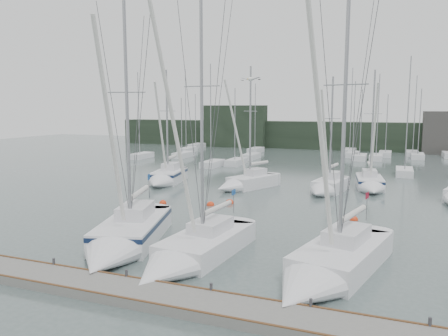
# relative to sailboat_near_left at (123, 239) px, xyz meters

# --- Properties ---
(ground) EXTENTS (160.00, 160.00, 0.00)m
(ground) POSITION_rel_sailboat_near_left_xyz_m (4.83, 0.15, -0.62)
(ground) COLOR #4B5C5A
(ground) RESTS_ON ground
(dock) EXTENTS (24.00, 2.00, 0.40)m
(dock) POSITION_rel_sailboat_near_left_xyz_m (4.83, -4.85, -0.42)
(dock) COLOR #60605C
(dock) RESTS_ON ground
(far_treeline) EXTENTS (90.00, 4.00, 5.00)m
(far_treeline) POSITION_rel_sailboat_near_left_xyz_m (4.83, 62.15, 1.88)
(far_treeline) COLOR black
(far_treeline) RESTS_ON ground
(far_building_left) EXTENTS (12.00, 3.00, 8.00)m
(far_building_left) POSITION_rel_sailboat_near_left_xyz_m (-15.17, 60.15, 3.38)
(far_building_left) COLOR black
(far_building_left) RESTS_ON ground
(mast_forest) EXTENTS (56.90, 27.87, 14.42)m
(mast_forest) POSITION_rel_sailboat_near_left_xyz_m (8.02, 45.05, -0.15)
(mast_forest) COLOR silver
(mast_forest) RESTS_ON ground
(sailboat_near_left) EXTENTS (5.68, 10.49, 14.39)m
(sailboat_near_left) POSITION_rel_sailboat_near_left_xyz_m (0.00, 0.00, 0.00)
(sailboat_near_left) COLOR silver
(sailboat_near_left) RESTS_ON ground
(sailboat_near_center) EXTENTS (3.70, 9.56, 14.87)m
(sailboat_near_center) POSITION_rel_sailboat_near_left_xyz_m (4.21, -0.72, -0.11)
(sailboat_near_center) COLOR silver
(sailboat_near_center) RESTS_ON ground
(sailboat_near_right) EXTENTS (5.15, 10.23, 14.76)m
(sailboat_near_right) POSITION_rel_sailboat_near_left_xyz_m (10.88, -0.34, -0.06)
(sailboat_near_right) COLOR silver
(sailboat_near_right) RESTS_ON ground
(sailboat_mid_a) EXTENTS (3.87, 7.72, 12.18)m
(sailboat_mid_a) POSITION_rel_sailboat_near_left_xyz_m (-7.83, 18.95, 0.00)
(sailboat_mid_a) COLOR silver
(sailboat_mid_a) RESTS_ON ground
(sailboat_mid_b) EXTENTS (5.07, 7.45, 12.20)m
(sailboat_mid_b) POSITION_rel_sailboat_near_left_xyz_m (0.33, 19.16, -0.07)
(sailboat_mid_b) COLOR silver
(sailboat_mid_b) RESTS_ON ground
(sailboat_mid_c) EXTENTS (3.30, 6.57, 11.08)m
(sailboat_mid_c) POSITION_rel_sailboat_near_left_xyz_m (8.01, 19.87, -0.07)
(sailboat_mid_c) COLOR silver
(sailboat_mid_c) RESTS_ON ground
(sailboat_mid_d) EXTENTS (3.25, 7.31, 11.86)m
(sailboat_mid_d) POSITION_rel_sailboat_near_left_xyz_m (11.63, 22.98, -0.07)
(sailboat_mid_d) COLOR silver
(sailboat_mid_d) RESTS_ON ground
(buoy_a) EXTENTS (0.69, 0.69, 0.69)m
(buoy_a) POSITION_rel_sailboat_near_left_xyz_m (1.31, 13.00, -0.62)
(buoy_a) COLOR red
(buoy_a) RESTS_ON ground
(buoy_b) EXTENTS (0.60, 0.60, 0.60)m
(buoy_b) POSITION_rel_sailboat_near_left_xyz_m (11.11, 11.18, -0.62)
(buoy_b) COLOR red
(buoy_b) RESTS_ON ground
(buoy_c) EXTENTS (0.59, 0.59, 0.59)m
(buoy_c) POSITION_rel_sailboat_near_left_xyz_m (-3.68, 10.97, -0.62)
(buoy_c) COLOR red
(buoy_c) RESTS_ON ground
(seagull) EXTENTS (0.98, 0.50, 0.20)m
(seagull) POSITION_rel_sailboat_near_left_xyz_m (7.21, -0.11, 8.34)
(seagull) COLOR white
(seagull) RESTS_ON ground
(buoy_d) EXTENTS (0.62, 0.62, 0.62)m
(buoy_d) POSITION_rel_sailboat_near_left_xyz_m (0.15, 11.79, -0.62)
(buoy_d) COLOR red
(buoy_d) RESTS_ON ground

